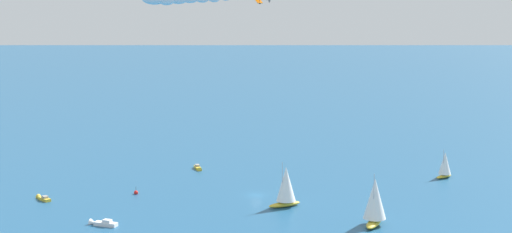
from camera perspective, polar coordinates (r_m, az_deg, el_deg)
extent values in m
plane|color=#1E517A|center=(182.39, 0.00, -6.23)|extent=(2000.00, 2000.00, 0.00)
cube|color=gold|center=(212.86, -4.65, -4.05)|extent=(4.53, 3.63, 0.72)
cone|color=gold|center=(210.24, -4.51, -4.21)|extent=(1.74, 1.82, 1.43)
cube|color=gray|center=(213.05, -4.67, -3.87)|extent=(1.94, 1.81, 0.54)
ellipsoid|color=gold|center=(171.80, 2.26, -6.95)|extent=(7.63, 7.52, 1.17)
cylinder|color=#B2B2B7|center=(170.15, 2.09, -5.23)|extent=(0.14, 0.14, 9.62)
cone|color=white|center=(170.78, 2.39, -5.34)|extent=(6.51, 6.51, 8.18)
ellipsoid|color=gold|center=(159.05, 9.30, -8.29)|extent=(9.17, 3.31, 1.26)
cylinder|color=#B2B2B7|center=(156.87, 9.29, -6.33)|extent=(0.14, 0.14, 10.32)
cone|color=white|center=(158.06, 9.38, -6.42)|extent=(5.36, 5.36, 8.78)
ellipsoid|color=gold|center=(207.45, 14.62, -4.60)|extent=(6.22, 4.93, 0.88)
cylinder|color=#B2B2B7|center=(206.23, 14.59, -3.52)|extent=(0.14, 0.14, 7.23)
cone|color=white|center=(206.93, 14.71, -3.59)|extent=(4.79, 4.79, 6.15)
cube|color=white|center=(160.21, -11.79, -8.32)|extent=(1.79, 5.20, 0.82)
cone|color=white|center=(161.80, -12.76, -8.19)|extent=(1.68, 1.36, 1.65)
cube|color=silver|center=(159.81, -11.68, -8.09)|extent=(1.37, 1.84, 0.62)
cube|color=gold|center=(184.59, -16.39, -6.29)|extent=(3.35, 4.48, 0.70)
cone|color=gold|center=(186.91, -16.76, -6.12)|extent=(1.76, 1.66, 1.39)
cube|color=gray|center=(184.16, -16.35, -6.13)|extent=(1.72, 1.88, 0.52)
sphere|color=red|center=(185.79, -9.47, -5.95)|extent=(1.10, 1.10, 1.10)
cylinder|color=black|center=(185.54, -9.47, -5.64)|extent=(0.08, 0.08, 1.00)
cylinder|color=black|center=(177.90, 0.18, 9.13)|extent=(0.54, 0.66, 0.61)
cylinder|color=black|center=(176.20, 0.30, 8.97)|extent=(0.54, 0.66, 0.61)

